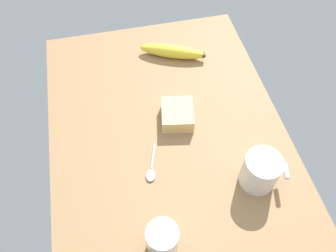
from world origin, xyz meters
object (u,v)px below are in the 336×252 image
coffee_mug_black (261,171)px  spoon (152,169)px  glass_of_milk (163,240)px  banana (172,51)px  sandwich_main (177,115)px

coffee_mug_black → spoon: bearing=71.0°
glass_of_milk → spoon: bearing=-3.5°
banana → glass_of_milk: bearing=165.0°
coffee_mug_black → banana: 48.52cm
sandwich_main → spoon: size_ratio=1.02×
banana → spoon: size_ratio=1.93×
coffee_mug_black → sandwich_main: coffee_mug_black is taller
coffee_mug_black → banana: coffee_mug_black is taller
glass_of_milk → banana: 60.02cm
sandwich_main → glass_of_milk: glass_of_milk is taller
sandwich_main → banana: (24.78, -4.30, -0.10)cm
spoon → banana: bearing=-20.3°
glass_of_milk → banana: size_ratio=0.46×
coffee_mug_black → glass_of_milk: 28.26cm
glass_of_milk → spoon: glass_of_milk is taller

